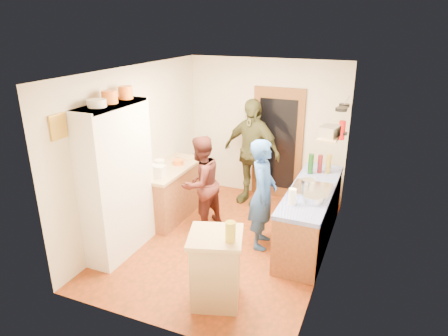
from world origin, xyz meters
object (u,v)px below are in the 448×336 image
Objects in this scene: person_back at (252,152)px; right_counter_base at (310,217)px; island_base at (216,270)px; person_left at (204,183)px; hutch_body at (118,181)px; person_hob at (265,195)px.

right_counter_base is at bearing -24.85° from person_back.
island_base is 0.44× the size of person_back.
island_base is (-0.76, -1.83, 0.01)m from right_counter_base.
island_base is 1.91m from person_left.
hutch_body reaches higher than island_base.
person_back reaches higher than right_counter_base.
person_back is at bearing 141.82° from right_counter_base.
person_back is (1.20, 2.32, -0.12)m from hutch_body.
person_left is at bearing 119.56° from island_base.
person_hob is (0.15, 1.44, 0.40)m from island_base.
hutch_body is 1.00× the size of right_counter_base.
right_counter_base is at bearing 115.39° from person_left.
person_hob is at bearing 25.78° from hutch_body.
person_back is (0.39, 1.22, 0.20)m from person_left.
right_counter_base is 1.41× the size of person_left.
island_base is at bearing -16.95° from hutch_body.
person_left reaches higher than island_base.
person_back reaches higher than island_base.
hutch_body is 2.90m from right_counter_base.
person_left is 0.80× the size of person_back.
person_left is at bearing 53.47° from hutch_body.
person_hob is at bearing 84.24° from island_base.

